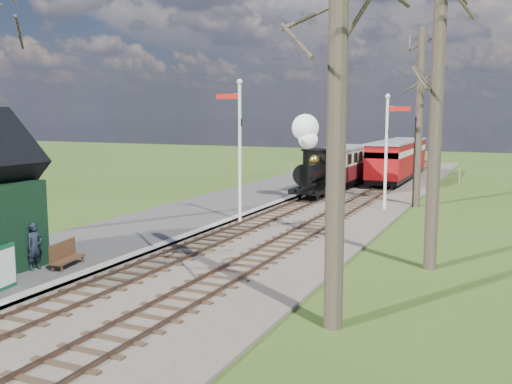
% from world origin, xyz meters
% --- Properties ---
extents(distant_hills, '(114.40, 48.00, 22.02)m').
position_xyz_m(distant_hills, '(1.40, 64.38, -16.21)').
color(distant_hills, '#385B23').
rests_on(distant_hills, ground).
extents(ballast_bed, '(8.00, 60.00, 0.10)m').
position_xyz_m(ballast_bed, '(1.30, 22.00, 0.05)').
color(ballast_bed, brown).
rests_on(ballast_bed, ground).
extents(track_near, '(1.60, 60.00, 0.15)m').
position_xyz_m(track_near, '(0.00, 22.00, 0.10)').
color(track_near, brown).
rests_on(track_near, ground).
extents(track_far, '(1.60, 60.00, 0.15)m').
position_xyz_m(track_far, '(2.60, 22.00, 0.10)').
color(track_far, brown).
rests_on(track_far, ground).
extents(platform, '(5.00, 44.00, 0.20)m').
position_xyz_m(platform, '(-3.50, 14.00, 0.10)').
color(platform, '#474442').
rests_on(platform, ground).
extents(coping_strip, '(0.40, 44.00, 0.21)m').
position_xyz_m(coping_strip, '(-1.20, 14.00, 0.10)').
color(coping_strip, '#B2AD9E').
rests_on(coping_strip, ground).
extents(semaphore_near, '(1.22, 0.24, 6.22)m').
position_xyz_m(semaphore_near, '(-0.77, 16.00, 3.62)').
color(semaphore_near, silver).
rests_on(semaphore_near, ground).
extents(semaphore_far, '(1.22, 0.24, 5.72)m').
position_xyz_m(semaphore_far, '(4.37, 22.00, 3.35)').
color(semaphore_far, silver).
rests_on(semaphore_far, ground).
extents(bare_trees, '(15.51, 22.39, 12.00)m').
position_xyz_m(bare_trees, '(1.33, 10.10, 5.21)').
color(bare_trees, '#382D23').
rests_on(bare_trees, ground).
extents(fence_line, '(12.60, 0.08, 1.00)m').
position_xyz_m(fence_line, '(0.30, 36.00, 0.55)').
color(fence_line, slate).
rests_on(fence_line, ground).
extents(locomotive, '(1.82, 4.26, 4.56)m').
position_xyz_m(locomotive, '(-0.01, 24.08, 2.10)').
color(locomotive, black).
rests_on(locomotive, ground).
extents(coach, '(2.13, 7.30, 2.24)m').
position_xyz_m(coach, '(0.00, 30.14, 1.54)').
color(coach, black).
rests_on(coach, ground).
extents(red_carriage_a, '(2.25, 5.56, 2.36)m').
position_xyz_m(red_carriage_a, '(2.60, 31.53, 1.61)').
color(red_carriage_a, black).
rests_on(red_carriage_a, ground).
extents(red_carriage_b, '(2.25, 5.56, 2.36)m').
position_xyz_m(red_carriage_b, '(2.60, 37.03, 1.61)').
color(red_carriage_b, black).
rests_on(red_carriage_b, ground).
extents(sign_board, '(0.23, 0.81, 1.18)m').
position_xyz_m(sign_board, '(-1.96, 4.56, 0.79)').
color(sign_board, '#104C28').
rests_on(sign_board, platform).
extents(bench, '(0.62, 1.39, 0.76)m').
position_xyz_m(bench, '(-2.14, 6.95, 0.56)').
color(bench, '#4C301B').
rests_on(bench, platform).
extents(person, '(0.41, 0.56, 1.41)m').
position_xyz_m(person, '(-2.69, 6.32, 0.91)').
color(person, '#19212D').
rests_on(person, platform).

